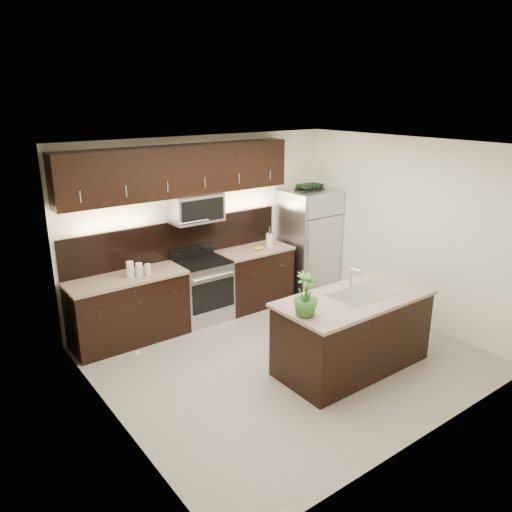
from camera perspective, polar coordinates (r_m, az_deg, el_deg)
The scene contains 12 objects.
ground at distance 6.60m, azimuth 3.60°, elevation -11.58°, with size 4.50×4.50×0.00m, color gray.
room_walls at distance 5.86m, azimuth 3.33°, elevation 2.53°, with size 4.52×4.02×2.71m.
counter_run at distance 7.43m, azimuth -7.51°, elevation -4.21°, with size 3.51×0.65×0.94m.
upper_fixtures at distance 7.12m, azimuth -8.45°, elevation 8.77°, with size 3.49×0.40×1.66m.
island at distance 6.31m, azimuth 10.98°, elevation -8.53°, with size 1.96×0.96×0.94m.
sink_faucet at distance 6.22m, azimuth 12.11°, elevation -4.10°, with size 0.84×0.50×0.28m.
refrigerator at distance 8.50m, azimuth 5.94°, elevation 1.65°, with size 0.85×0.77×1.76m, color #B2B2B7.
wine_rack at distance 8.29m, azimuth 6.14°, elevation 7.82°, with size 0.44×0.27×0.10m.
plant at distance 5.44m, azimuth 5.74°, elevation -4.42°, with size 0.28×0.28×0.49m, color #336528.
canisters at distance 6.83m, azimuth -13.45°, elevation -1.50°, with size 0.31×0.16×0.21m.
french_press at distance 7.94m, azimuth 1.55°, elevation 1.95°, with size 0.11×0.11×0.33m.
bananas at distance 7.78m, azimuth -0.05°, elevation 0.86°, with size 0.17×0.13×0.05m, color gold.
Camera 1 is at (-3.75, -4.36, 3.24)m, focal length 35.00 mm.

